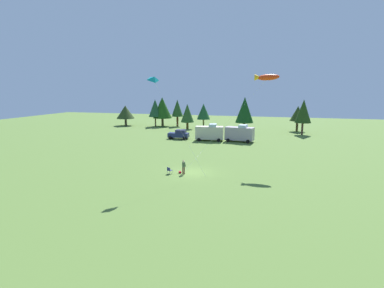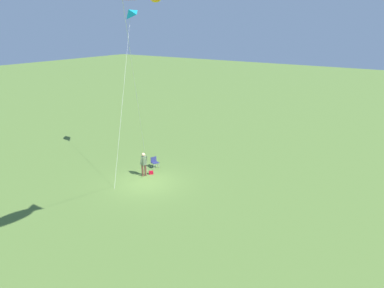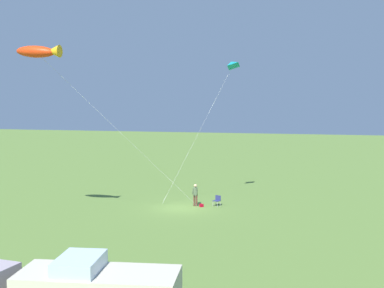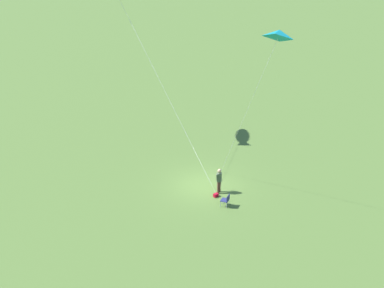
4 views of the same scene
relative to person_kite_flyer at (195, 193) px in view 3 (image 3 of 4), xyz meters
name	(u,v)px [view 3 (image 3 of 4)]	position (x,y,z in m)	size (l,w,h in m)	color
ground_plane	(182,208)	(0.88, 0.97, -1.02)	(160.00, 160.00, 0.00)	#557432
person_kite_flyer	(195,193)	(0.00, 0.00, 0.00)	(0.57, 0.45, 1.74)	#563026
folding_chair	(217,200)	(-1.67, -0.42, -0.53)	(0.62, 0.62, 0.82)	navy
backpack_on_grass	(201,205)	(-0.53, 0.20, -0.91)	(0.32, 0.22, 0.22)	#AA0B1E
kite_large_fish	(40,52)	(8.90, 7.66, 10.58)	(10.91, 8.00, 12.07)	red
kite_delta_teal	(231,65)	(-2.29, -2.91, 10.13)	(5.77, 3.50, 11.58)	teal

